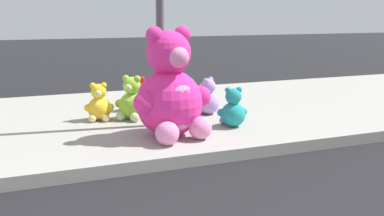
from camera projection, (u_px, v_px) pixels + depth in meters
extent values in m
cube|color=#9E9B93|center=(83.00, 123.00, 6.57)|extent=(28.00, 4.40, 0.15)
cylinder|color=#4C4C51|center=(160.00, 11.00, 5.83)|extent=(0.11, 0.11, 3.20)
sphere|color=#F22D93|center=(169.00, 103.00, 5.56)|extent=(0.86, 0.86, 0.86)
ellipsoid|color=pink|center=(182.00, 107.00, 5.30)|extent=(0.50, 0.28, 0.56)
sphere|color=#F22D93|center=(169.00, 53.00, 5.42)|extent=(0.57, 0.57, 0.57)
sphere|color=pink|center=(178.00, 57.00, 5.23)|extent=(0.26, 0.26, 0.26)
sphere|color=#F22D93|center=(182.00, 34.00, 5.48)|extent=(0.22, 0.22, 0.22)
sphere|color=#F22D93|center=(201.00, 96.00, 5.67)|extent=(0.27, 0.27, 0.27)
sphere|color=pink|center=(200.00, 128.00, 5.44)|extent=(0.30, 0.30, 0.30)
sphere|color=#F22D93|center=(154.00, 35.00, 5.27)|extent=(0.22, 0.22, 0.22)
sphere|color=#F22D93|center=(144.00, 103.00, 5.25)|extent=(0.27, 0.27, 0.27)
sphere|color=pink|center=(167.00, 133.00, 5.20)|extent=(0.30, 0.30, 0.30)
sphere|color=teal|center=(233.00, 115.00, 6.05)|extent=(0.35, 0.35, 0.35)
ellipsoid|color=#7BBFBC|center=(230.00, 113.00, 6.17)|extent=(0.20, 0.11, 0.23)
sphere|color=teal|center=(233.00, 96.00, 6.00)|extent=(0.23, 0.23, 0.23)
sphere|color=#7BBFBC|center=(231.00, 96.00, 6.09)|extent=(0.10, 0.10, 0.10)
sphere|color=teal|center=(228.00, 90.00, 5.96)|extent=(0.09, 0.09, 0.09)
sphere|color=teal|center=(221.00, 113.00, 6.06)|extent=(0.11, 0.11, 0.11)
sphere|color=#7BBFBC|center=(223.00, 120.00, 6.20)|extent=(0.12, 0.12, 0.12)
sphere|color=teal|center=(239.00, 90.00, 5.99)|extent=(0.09, 0.09, 0.09)
sphere|color=teal|center=(243.00, 112.00, 6.12)|extent=(0.11, 0.11, 0.11)
sphere|color=#7BBFBC|center=(236.00, 120.00, 6.24)|extent=(0.12, 0.12, 0.12)
sphere|color=#8CD133|center=(132.00, 106.00, 6.50)|extent=(0.41, 0.41, 0.41)
ellipsoid|color=#B8DE87|center=(128.00, 108.00, 6.37)|extent=(0.23, 0.21, 0.26)
sphere|color=#8CD133|center=(132.00, 86.00, 6.44)|extent=(0.27, 0.27, 0.27)
sphere|color=#B8DE87|center=(129.00, 88.00, 6.33)|extent=(0.12, 0.12, 0.12)
sphere|color=#8CD133|center=(137.00, 79.00, 6.39)|extent=(0.10, 0.10, 0.10)
sphere|color=#8CD133|center=(143.00, 105.00, 6.39)|extent=(0.13, 0.13, 0.13)
sphere|color=#B8DE87|center=(135.00, 117.00, 6.34)|extent=(0.14, 0.14, 0.14)
sphere|color=#8CD133|center=(126.00, 78.00, 6.44)|extent=(0.10, 0.10, 0.10)
sphere|color=#8CD133|center=(119.00, 103.00, 6.50)|extent=(0.13, 0.13, 0.13)
sphere|color=#B8DE87|center=(121.00, 116.00, 6.40)|extent=(0.14, 0.14, 0.14)
sphere|color=yellow|center=(99.00, 108.00, 6.44)|extent=(0.35, 0.35, 0.35)
ellipsoid|color=#F0DB80|center=(99.00, 110.00, 6.32)|extent=(0.20, 0.11, 0.22)
sphere|color=yellow|center=(99.00, 91.00, 6.39)|extent=(0.23, 0.23, 0.23)
sphere|color=#F0DB80|center=(98.00, 94.00, 6.30)|extent=(0.10, 0.10, 0.10)
sphere|color=yellow|center=(104.00, 85.00, 6.38)|extent=(0.09, 0.09, 0.09)
sphere|color=yellow|center=(110.00, 107.00, 6.42)|extent=(0.11, 0.11, 0.11)
sphere|color=#F0DB80|center=(106.00, 118.00, 6.34)|extent=(0.12, 0.12, 0.12)
sphere|color=yellow|center=(93.00, 86.00, 6.36)|extent=(0.09, 0.09, 0.09)
sphere|color=yellow|center=(88.00, 108.00, 6.37)|extent=(0.11, 0.11, 0.11)
sphere|color=#F0DB80|center=(93.00, 118.00, 6.31)|extent=(0.12, 0.12, 0.12)
sphere|color=red|center=(139.00, 100.00, 7.10)|extent=(0.35, 0.35, 0.35)
ellipsoid|color=#DB7B7B|center=(134.00, 101.00, 7.00)|extent=(0.16, 0.20, 0.23)
sphere|color=red|center=(139.00, 84.00, 7.04)|extent=(0.23, 0.23, 0.23)
sphere|color=#DB7B7B|center=(135.00, 86.00, 6.97)|extent=(0.10, 0.10, 0.10)
sphere|color=red|center=(142.00, 79.00, 6.97)|extent=(0.09, 0.09, 0.09)
sphere|color=red|center=(144.00, 100.00, 6.96)|extent=(0.11, 0.11, 0.11)
sphere|color=#DB7B7B|center=(137.00, 109.00, 6.95)|extent=(0.12, 0.12, 0.12)
sphere|color=red|center=(135.00, 78.00, 7.07)|extent=(0.09, 0.09, 0.09)
sphere|color=red|center=(130.00, 97.00, 7.16)|extent=(0.11, 0.11, 0.11)
sphere|color=#DB7B7B|center=(129.00, 107.00, 7.07)|extent=(0.12, 0.12, 0.12)
sphere|color=#B28CD8|center=(208.00, 103.00, 6.82)|extent=(0.36, 0.36, 0.36)
ellipsoid|color=silver|center=(201.00, 102.00, 6.88)|extent=(0.20, 0.19, 0.23)
sphere|color=#B28CD8|center=(208.00, 86.00, 6.76)|extent=(0.23, 0.23, 0.23)
sphere|color=silver|center=(203.00, 87.00, 6.81)|extent=(0.11, 0.11, 0.11)
sphere|color=#B28CD8|center=(206.00, 81.00, 6.67)|extent=(0.09, 0.09, 0.09)
sphere|color=#B28CD8|center=(201.00, 103.00, 6.69)|extent=(0.11, 0.11, 0.11)
sphere|color=silver|center=(197.00, 110.00, 6.83)|extent=(0.12, 0.12, 0.12)
sphere|color=#B28CD8|center=(211.00, 80.00, 6.81)|extent=(0.09, 0.09, 0.09)
sphere|color=#B28CD8|center=(210.00, 99.00, 6.98)|extent=(0.11, 0.11, 0.11)
sphere|color=silver|center=(202.00, 108.00, 7.00)|extent=(0.12, 0.12, 0.12)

